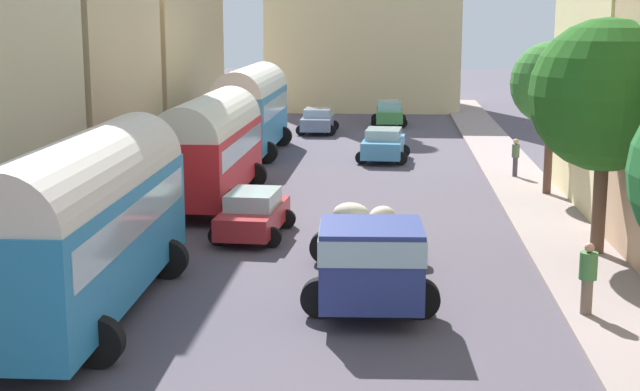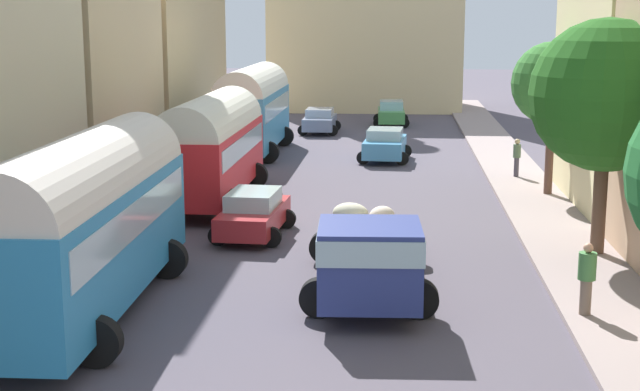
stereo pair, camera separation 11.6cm
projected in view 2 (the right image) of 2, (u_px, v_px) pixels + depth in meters
ground_plane at (340, 182)px, 37.26m from camera, size 154.00×154.00×0.00m
sidewalk_left at (165, 178)px, 37.84m from camera, size 2.50×70.00×0.14m
sidewalk_right at (521, 183)px, 36.66m from camera, size 2.50×70.00×0.14m
building_left_3 at (151, 54)px, 50.47m from camera, size 6.19×14.92×8.99m
distant_church at (366, 14)px, 64.51m from camera, size 13.31×7.76×19.17m
parked_bus_0 at (85, 216)px, 20.45m from camera, size 3.34×9.86×4.13m
parked_bus_1 at (211, 144)px, 32.96m from camera, size 3.30×8.84×3.88m
parked_bus_2 at (253, 106)px, 44.26m from camera, size 3.31×9.03×4.24m
cargo_truck_0 at (369, 252)px, 21.82m from camera, size 3.35×7.74×2.20m
car_0 at (385, 144)px, 42.48m from camera, size 2.53×3.88×1.50m
car_1 at (391, 113)px, 55.80m from camera, size 2.22×3.64×1.52m
car_2 at (254, 213)px, 28.06m from camera, size 2.35×4.05×1.42m
car_3 at (320, 120)px, 52.31m from camera, size 2.29×3.78×1.41m
pedestrian_0 at (517, 156)px, 37.56m from camera, size 0.42×0.42×1.70m
pedestrian_1 at (587, 277)px, 20.32m from camera, size 0.42×0.42×1.78m
roadside_tree_1 at (606, 96)px, 24.89m from camera, size 4.18×4.18×6.65m
roadside_tree_2 at (553, 84)px, 33.38m from camera, size 3.04×3.04×5.76m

